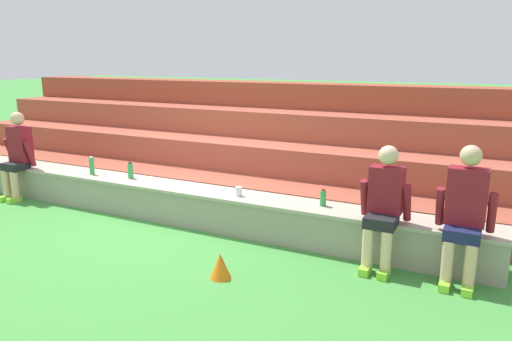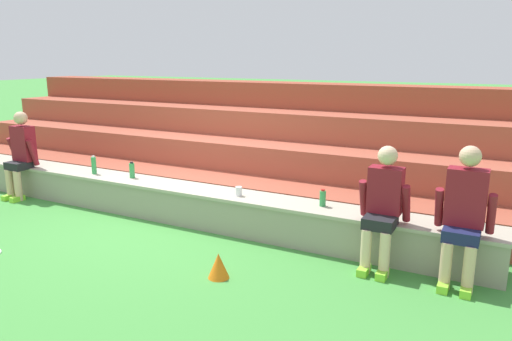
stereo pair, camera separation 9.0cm
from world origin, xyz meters
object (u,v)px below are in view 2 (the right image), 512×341
Objects in this scene: person_left_of_center at (383,205)px; sports_cone at (219,266)px; person_far_left at (21,153)px; water_bottle_mid_left at (323,198)px; water_bottle_near_right at (132,170)px; water_bottle_center_gap at (94,165)px; plastic_cup_right_end at (26,159)px; plastic_cup_middle at (239,191)px; person_center at (464,213)px.

sports_cone is at bearing -143.31° from person_left_of_center.
person_far_left is 4.94m from water_bottle_mid_left.
person_left_of_center is at bearing -4.81° from water_bottle_near_right.
water_bottle_near_right reaches higher than water_bottle_mid_left.
person_far_left is 4.97× the size of water_bottle_center_gap.
water_bottle_center_gap is 1.04× the size of sports_cone.
person_left_of_center reaches higher than plastic_cup_right_end.
person_far_left is at bearing 166.66° from sports_cone.
person_far_left is 3.85m from plastic_cup_middle.
person_far_left reaches higher than water_bottle_center_gap.
sports_cone is (-2.17, -1.02, -0.60)m from person_center.
plastic_cup_middle is at bearing 174.87° from person_center.
plastic_cup_right_end is 4.83m from sports_cone.
person_left_of_center reaches higher than water_bottle_near_right.
person_left_of_center is 0.95× the size of person_center.
plastic_cup_middle reaches higher than sports_cone.
water_bottle_mid_left is 0.78× the size of sports_cone.
water_bottle_center_gap is 2.32× the size of plastic_cup_middle.
sports_cone is at bearing -69.00° from plastic_cup_middle.
person_far_left reaches higher than plastic_cup_right_end.
plastic_cup_right_end is (-0.30, 0.31, -0.18)m from person_far_left.
water_bottle_mid_left is at bearing 158.03° from person_left_of_center.
plastic_cup_right_end is 0.46× the size of sports_cone.
water_bottle_near_right is (-3.70, 0.31, -0.10)m from person_left_of_center.
person_far_left reaches higher than water_bottle_near_right.
water_bottle_near_right is at bearing 177.27° from plastic_cup_middle.
water_bottle_mid_left is 3.61m from water_bottle_center_gap.
person_far_left is at bearing -176.32° from water_bottle_mid_left.
plastic_cup_right_end is at bearing 177.33° from person_center.
water_bottle_mid_left is 1.54m from sports_cone.
water_bottle_center_gap is at bearing -2.43° from plastic_cup_right_end.
plastic_cup_middle is 1.40m from sports_cone.
water_bottle_mid_left is at bearing 4.60° from plastic_cup_middle.
person_center is (6.49, -0.01, 0.00)m from person_far_left.
sports_cone is at bearing -22.86° from water_bottle_center_gap.
person_left_of_center is (5.70, 0.01, -0.03)m from person_far_left.
person_left_of_center is 0.84m from water_bottle_mid_left.
water_bottle_near_right is 1.96× the size of plastic_cup_right_end.
person_left_of_center is at bearing -6.86° from plastic_cup_middle.
person_left_of_center is 11.01× the size of plastic_cup_middle.
sports_cone is (2.32, -1.34, -0.46)m from water_bottle_near_right.
person_far_left is at bearing -169.74° from water_bottle_center_gap.
sports_cone is (-1.38, -1.03, -0.56)m from person_left_of_center.
water_bottle_mid_left is at bearing 65.58° from sports_cone.
water_bottle_near_right is at bearing 149.97° from sports_cone.
person_far_left is 5.70m from person_left_of_center.
water_bottle_mid_left is 1.09m from plastic_cup_middle.
person_center is 2.66m from plastic_cup_middle.
person_far_left is 11.30× the size of plastic_cup_right_end.
sports_cone is (3.00, -1.26, -0.48)m from water_bottle_center_gap.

